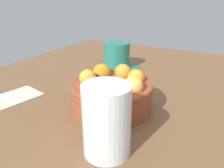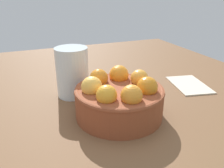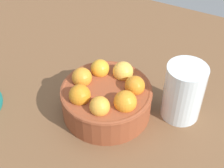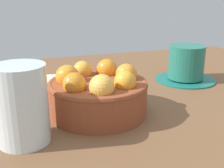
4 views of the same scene
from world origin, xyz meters
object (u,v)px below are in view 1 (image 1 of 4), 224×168
object	(u,v)px
water_glass	(107,120)
folded_napkin	(13,97)
coffee_cup	(117,57)
terracotta_bowl	(112,92)

from	to	relation	value
water_glass	folded_napkin	world-z (taller)	water_glass
folded_napkin	coffee_cup	bearing A→B (deg)	-18.41
terracotta_bowl	water_glass	xyz separation A→B (cm)	(-12.59, -6.08, 1.78)
water_glass	folded_napkin	distance (cm)	29.66
terracotta_bowl	water_glass	distance (cm)	14.09
terracotta_bowl	coffee_cup	distance (cm)	27.70
coffee_cup	water_glass	xyz separation A→B (cm)	(-37.61, -17.97, 1.90)
terracotta_bowl	folded_napkin	bearing A→B (deg)	107.49
coffee_cup	folded_napkin	world-z (taller)	coffee_cup
terracotta_bowl	water_glass	world-z (taller)	water_glass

